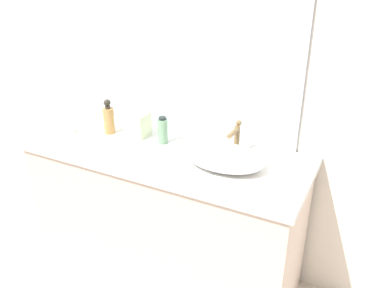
{
  "coord_description": "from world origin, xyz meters",
  "views": [
    {
      "loc": [
        0.94,
        -1.24,
        1.8
      ],
      "look_at": [
        0.12,
        0.38,
        0.93
      ],
      "focal_mm": 37.63,
      "sensor_mm": 36.0,
      "label": 1
    }
  ],
  "objects_px": {
    "tissue_box": "(138,123)",
    "soap_dispenser": "(109,119)",
    "candle_jar": "(72,129)",
    "lotion_bottle": "(163,131)",
    "sink_basin": "(224,157)"
  },
  "relations": [
    {
      "from": "tissue_box",
      "to": "candle_jar",
      "type": "height_order",
      "value": "tissue_box"
    },
    {
      "from": "soap_dispenser",
      "to": "tissue_box",
      "type": "distance_m",
      "value": 0.17
    },
    {
      "from": "soap_dispenser",
      "to": "tissue_box",
      "type": "height_order",
      "value": "soap_dispenser"
    },
    {
      "from": "soap_dispenser",
      "to": "lotion_bottle",
      "type": "xyz_separation_m",
      "value": [
        0.34,
        0.02,
        -0.01
      ]
    },
    {
      "from": "candle_jar",
      "to": "soap_dispenser",
      "type": "bearing_deg",
      "value": 23.46
    },
    {
      "from": "lotion_bottle",
      "to": "soap_dispenser",
      "type": "bearing_deg",
      "value": -176.43
    },
    {
      "from": "lotion_bottle",
      "to": "candle_jar",
      "type": "relative_size",
      "value": 2.86
    },
    {
      "from": "lotion_bottle",
      "to": "candle_jar",
      "type": "xyz_separation_m",
      "value": [
        -0.55,
        -0.11,
        -0.06
      ]
    },
    {
      "from": "sink_basin",
      "to": "lotion_bottle",
      "type": "bearing_deg",
      "value": 166.86
    },
    {
      "from": "candle_jar",
      "to": "lotion_bottle",
      "type": "bearing_deg",
      "value": 11.4
    },
    {
      "from": "lotion_bottle",
      "to": "candle_jar",
      "type": "height_order",
      "value": "lotion_bottle"
    },
    {
      "from": "tissue_box",
      "to": "soap_dispenser",
      "type": "bearing_deg",
      "value": -166.01
    },
    {
      "from": "sink_basin",
      "to": "soap_dispenser",
      "type": "xyz_separation_m",
      "value": [
        -0.75,
        0.07,
        0.04
      ]
    },
    {
      "from": "soap_dispenser",
      "to": "tissue_box",
      "type": "relative_size",
      "value": 1.17
    },
    {
      "from": "tissue_box",
      "to": "candle_jar",
      "type": "xyz_separation_m",
      "value": [
        -0.38,
        -0.13,
        -0.06
      ]
    }
  ]
}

